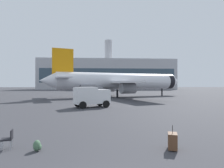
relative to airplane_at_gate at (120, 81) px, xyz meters
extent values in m
cylinder|color=white|center=(0.22, 0.08, 0.04)|extent=(29.58, 13.46, 3.80)
cone|color=white|center=(15.52, 5.41, 0.04)|extent=(3.45, 4.20, 3.61)
cone|color=white|center=(-15.45, -5.39, 0.04)|extent=(4.15, 4.28, 3.42)
cylinder|color=black|center=(13.44, 4.68, 0.04)|extent=(2.60, 4.12, 3.88)
cube|color=white|center=(-3.36, 7.30, -0.26)|extent=(9.80, 16.69, 0.36)
cube|color=white|center=(1.91, -7.81, -0.26)|extent=(9.80, 16.69, 0.36)
cylinder|color=gray|center=(-2.53, 4.94, -1.56)|extent=(3.75, 3.13, 2.20)
cylinder|color=gray|center=(1.09, -5.45, -1.56)|extent=(3.75, 3.13, 2.20)
cube|color=orange|center=(-12.53, -4.37, 3.64)|extent=(4.27, 1.79, 6.40)
cube|color=white|center=(-14.05, -1.51, 0.64)|extent=(4.43, 6.52, 0.24)
cube|color=white|center=(-11.95, -7.55, 0.64)|extent=(4.43, 6.52, 0.24)
cylinder|color=black|center=(11.55, 4.03, -2.76)|extent=(0.36, 0.36, 1.80)
cylinder|color=black|center=(-2.46, 1.69, -2.76)|extent=(0.44, 0.44, 1.80)
cylinder|color=black|center=(-0.88, -2.85, -2.76)|extent=(0.44, 0.44, 1.80)
cube|color=gray|center=(-5.25, -3.58, -2.14)|extent=(2.34, 2.65, 2.04)
cube|color=#1E232D|center=(-4.58, -3.33, -1.66)|extent=(0.77, 1.88, 0.84)
cube|color=gray|center=(-7.50, -4.41, -1.96)|extent=(3.69, 3.15, 2.40)
cylinder|color=black|center=(-5.54, -2.46, -3.21)|extent=(0.92, 0.52, 0.90)
cylinder|color=black|center=(-4.73, -4.61, -3.21)|extent=(0.92, 0.52, 0.90)
cylinder|color=black|center=(-8.68, -3.63, -3.21)|extent=(0.92, 0.52, 0.90)
cylinder|color=black|center=(-7.88, -5.78, -3.21)|extent=(0.92, 0.52, 0.90)
cube|color=white|center=(-4.73, -20.42, -2.27)|extent=(2.38, 2.51, 1.78)
cube|color=#1E232D|center=(-4.04, -20.14, -1.85)|extent=(0.75, 1.70, 0.74)
cube|color=white|center=(-6.77, -21.25, -2.11)|extent=(3.20, 2.84, 2.10)
cylinder|color=black|center=(-4.92, -19.37, -3.21)|extent=(0.92, 0.54, 0.90)
cylinder|color=black|center=(-4.14, -21.32, -3.21)|extent=(0.92, 0.54, 0.90)
cylinder|color=black|center=(-7.78, -20.52, -3.21)|extent=(0.92, 0.54, 0.90)
cylinder|color=black|center=(-6.99, -22.47, -3.21)|extent=(0.92, 0.54, 0.90)
cube|color=#F2590C|center=(-5.96, -16.26, -3.64)|extent=(0.44, 0.44, 0.04)
cone|color=#F2590C|center=(-5.96, -16.26, -3.22)|extent=(0.36, 0.36, 0.80)
cylinder|color=white|center=(-5.96, -16.26, -3.18)|extent=(0.23, 0.23, 0.10)
cube|color=#F2590C|center=(-2.91, 10.11, -3.64)|extent=(0.44, 0.44, 0.04)
cone|color=#F2590C|center=(-2.91, 10.11, -3.33)|extent=(0.36, 0.36, 0.57)
cylinder|color=white|center=(-2.91, 10.11, -3.30)|extent=(0.23, 0.23, 0.10)
cube|color=brown|center=(-1.83, -37.58, -3.27)|extent=(0.59, 0.74, 0.70)
cylinder|color=black|center=(-1.83, -37.58, -2.74)|extent=(0.02, 0.02, 0.36)
cylinder|color=black|center=(-1.76, -37.37, -3.62)|extent=(0.09, 0.05, 0.08)
cylinder|color=black|center=(-1.91, -37.79, -3.62)|extent=(0.09, 0.05, 0.08)
ellipsoid|color=#476B4C|center=(-7.90, -37.33, -3.42)|extent=(0.32, 0.40, 0.48)
ellipsoid|color=#476B4C|center=(-7.76, -37.33, -3.49)|extent=(0.12, 0.28, 0.24)
cube|color=black|center=(-9.37, -36.93, -3.22)|extent=(0.58, 0.58, 0.06)
cube|color=black|center=(-9.17, -36.88, -3.00)|extent=(0.16, 0.48, 0.40)
cylinder|color=#999EA5|center=(-9.52, -37.16, -3.44)|extent=(0.04, 0.04, 0.44)
cylinder|color=#999EA5|center=(-9.60, -36.79, -3.44)|extent=(0.04, 0.04, 0.44)
cylinder|color=#999EA5|center=(-9.14, -37.07, -3.44)|extent=(0.04, 0.04, 0.44)
cylinder|color=#999EA5|center=(-9.23, -36.70, -3.44)|extent=(0.04, 0.04, 0.44)
cube|color=#B2B2B7|center=(0.54, 71.29, 5.03)|extent=(78.21, 19.61, 17.36)
cube|color=#334756|center=(0.54, 61.43, 4.16)|extent=(74.30, 0.10, 7.81)
cylinder|color=#B2B2B7|center=(1.17, 71.29, 19.71)|extent=(4.40, 4.40, 12.00)
camera|label=1|loc=(-5.21, -46.25, -0.70)|focal=31.52mm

